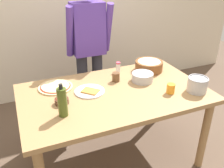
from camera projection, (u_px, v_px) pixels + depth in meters
The scene contains 14 objects.
ground at pixel (114, 158), 2.46m from camera, with size 8.00×8.00×0.00m, color brown.
wall_back at pixel (66, 1), 3.19m from camera, with size 5.60×0.10×2.60m, color beige.
dining_table at pixel (114, 101), 2.16m from camera, with size 1.60×0.96×0.76m.
person_cook at pixel (89, 46), 2.67m from camera, with size 0.49×0.25×1.62m.
pizza_raw_on_board at pixel (56, 87), 2.18m from camera, with size 0.30×0.30×0.02m.
plate_with_slice at pixel (90, 91), 2.11m from camera, with size 0.26×0.26×0.02m.
popcorn_bowl at pixel (149, 65), 2.50m from camera, with size 0.28×0.28×0.11m.
mixing_bowl_steel at pixel (142, 77), 2.29m from camera, with size 0.20×0.20×0.08m.
small_sauce_bowl at pixel (62, 100), 1.93m from camera, with size 0.11×0.11×0.06m.
olive_oil_bottle at pixel (62, 102), 1.75m from camera, with size 0.07×0.07×0.26m.
steel_pot at pixel (197, 84), 2.10m from camera, with size 0.17×0.17×0.13m.
cup_orange at pixel (171, 89), 2.08m from camera, with size 0.07×0.07×0.09m, color orange.
cup_small_brown at pixel (116, 77), 2.28m from camera, with size 0.07×0.07×0.09m, color brown.
salt_shaker at pixel (118, 67), 2.46m from camera, with size 0.04×0.04×0.11m.
Camera 1 is at (-0.74, -1.70, 1.78)m, focal length 39.31 mm.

